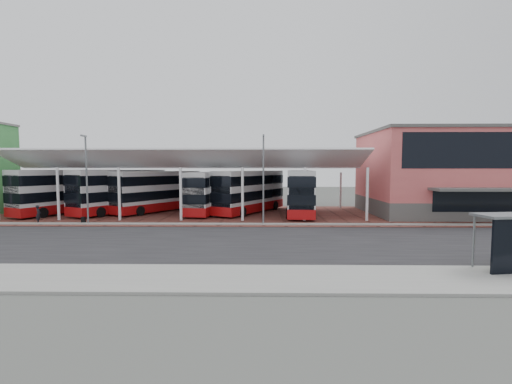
# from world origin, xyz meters

# --- Properties ---
(ground) EXTENTS (140.00, 140.00, 0.00)m
(ground) POSITION_xyz_m (0.00, 0.00, 0.00)
(ground) COLOR #484A45
(road) EXTENTS (120.00, 14.00, 0.02)m
(road) POSITION_xyz_m (0.00, -1.00, 0.01)
(road) COLOR black
(road) RESTS_ON ground
(forecourt) EXTENTS (72.00, 16.00, 0.06)m
(forecourt) POSITION_xyz_m (2.00, 13.00, 0.03)
(forecourt) COLOR brown
(forecourt) RESTS_ON ground
(sidewalk) EXTENTS (120.00, 4.00, 0.14)m
(sidewalk) POSITION_xyz_m (0.00, -9.00, 0.07)
(sidewalk) COLOR gray
(sidewalk) RESTS_ON ground
(north_kerb) EXTENTS (120.00, 0.80, 0.14)m
(north_kerb) POSITION_xyz_m (0.00, 6.20, 0.07)
(north_kerb) COLOR gray
(north_kerb) RESTS_ON ground
(yellow_line_near) EXTENTS (120.00, 0.12, 0.01)m
(yellow_line_near) POSITION_xyz_m (0.00, -7.00, 0.03)
(yellow_line_near) COLOR yellow
(yellow_line_near) RESTS_ON road
(yellow_line_far) EXTENTS (120.00, 0.12, 0.01)m
(yellow_line_far) POSITION_xyz_m (0.00, -6.70, 0.03)
(yellow_line_far) COLOR yellow
(yellow_line_far) RESTS_ON road
(canopy) EXTENTS (37.00, 11.63, 7.07)m
(canopy) POSITION_xyz_m (-6.00, 13.94, 5.80)
(canopy) COLOR white
(canopy) RESTS_ON ground
(terminal) EXTENTS (18.40, 14.40, 9.25)m
(terminal) POSITION_xyz_m (23.00, 13.92, 4.66)
(terminal) COLOR #53514E
(terminal) RESTS_ON ground
(lamp_west) EXTENTS (0.16, 0.90, 8.07)m
(lamp_west) POSITION_xyz_m (-14.00, 6.27, 4.36)
(lamp_west) COLOR slate
(lamp_west) RESTS_ON ground
(lamp_east) EXTENTS (0.16, 0.90, 8.07)m
(lamp_east) POSITION_xyz_m (2.00, 6.27, 4.36)
(lamp_east) COLOR slate
(lamp_east) RESTS_ON ground
(bus_0) EXTENTS (7.42, 11.95, 4.90)m
(bus_0) POSITION_xyz_m (-20.20, 13.90, 2.49)
(bus_0) COLOR silver
(bus_0) RESTS_ON forecourt
(bus_1) EXTENTS (7.69, 11.83, 4.88)m
(bus_1) POSITION_xyz_m (-14.33, 14.38, 2.49)
(bus_1) COLOR silver
(bus_1) RESTS_ON forecourt
(bus_2) EXTENTS (8.36, 11.11, 4.73)m
(bus_2) POSITION_xyz_m (-10.27, 15.40, 2.41)
(bus_2) COLOR silver
(bus_2) RESTS_ON forecourt
(bus_3) EXTENTS (4.03, 11.48, 4.63)m
(bus_3) POSITION_xyz_m (-4.21, 14.64, 2.36)
(bus_3) COLOR silver
(bus_3) RESTS_ON forecourt
(bus_4) EXTENTS (8.04, 11.40, 4.78)m
(bus_4) POSITION_xyz_m (0.55, 14.75, 2.43)
(bus_4) COLOR silver
(bus_4) RESTS_ON forecourt
(bus_5) EXTENTS (3.71, 11.87, 4.81)m
(bus_5) POSITION_xyz_m (6.10, 13.35, 2.45)
(bus_5) COLOR silver
(bus_5) RESTS_ON forecourt
(pedestrian) EXTENTS (0.62, 0.72, 1.68)m
(pedestrian) POSITION_xyz_m (-18.73, 6.54, 0.90)
(pedestrian) COLOR black
(pedestrian) RESTS_ON forecourt
(suitcase) EXTENTS (0.35, 0.25, 0.59)m
(suitcase) POSITION_xyz_m (-14.61, 6.62, 0.36)
(suitcase) COLOR black
(suitcase) RESTS_ON forecourt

